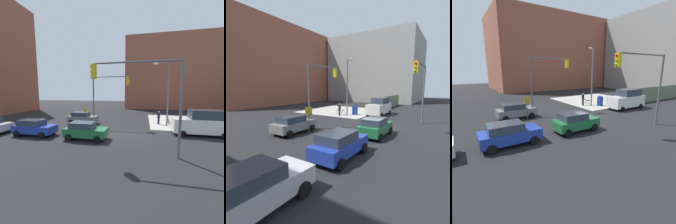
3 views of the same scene
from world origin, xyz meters
The scene contains 17 objects.
ground_plane centered at (0.00, 0.00, 0.00)m, with size 120.00×120.00×0.00m, color black.
sidewalk_corner centered at (9.00, 9.00, 0.01)m, with size 12.00×12.00×0.01m, color #ADA89E.
construction_fence centered at (16.35, 3.20, 1.20)m, with size 16.70×0.12×2.40m, color #607056.
building_warehouse_north centered at (13.12, 34.00, 9.37)m, with size 32.00×18.00×18.74m.
building_loft_east centered at (36.00, 12.57, 9.14)m, with size 20.00×24.00×18.28m.
smokestack centered at (31.92, 30.00, 9.94)m, with size 1.80×1.80×19.88m, color brown.
traffic_signal_nw_corner centered at (-2.63, 4.50, 4.60)m, with size 4.95×0.36×6.50m.
traffic_signal_se_corner centered at (2.10, -4.50, 4.67)m, with size 6.20×0.36×6.50m.
street_lamp_corner centered at (4.92, 5.55, 4.70)m, with size 2.17×1.88×8.00m.
warning_sign_two_way centered at (-5.40, 3.76, 1.64)m, with size 0.48×0.48×2.40m.
mailbox_blue centered at (6.20, 5.00, 0.76)m, with size 0.56×0.64×1.43m.
coupe_green centered at (-3.18, -1.87, 0.84)m, with size 3.97×2.02×1.62m.
hatchback_blue centered at (-8.76, -1.77, 0.84)m, with size 4.16×2.02×1.62m.
coupe_gray centered at (-6.31, 4.82, 0.84)m, with size 4.08×2.02×1.62m.
van_white_delivery centered at (7.96, 1.80, 1.28)m, with size 5.40×2.32×2.62m.
pedestrian_crossing centered at (4.20, 6.50, 0.96)m, with size 0.36×0.36×1.83m.
bicycle_leaning_on_fence centered at (5.60, 7.20, 0.35)m, with size 0.05×1.75×0.97m.
Camera 3 is at (-11.58, -13.54, 5.21)m, focal length 28.00 mm.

